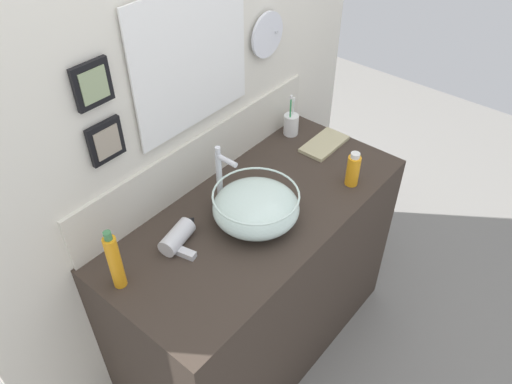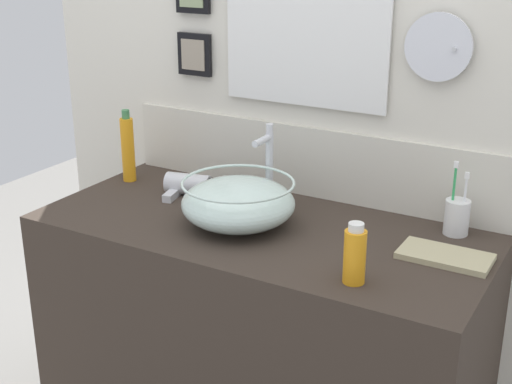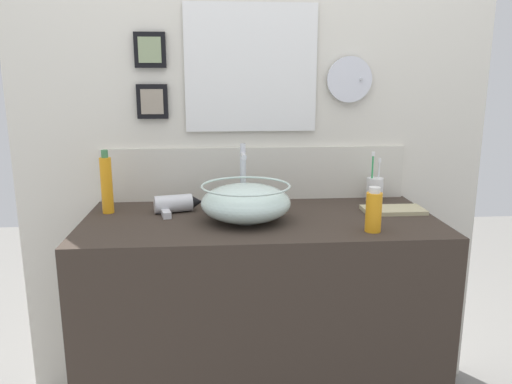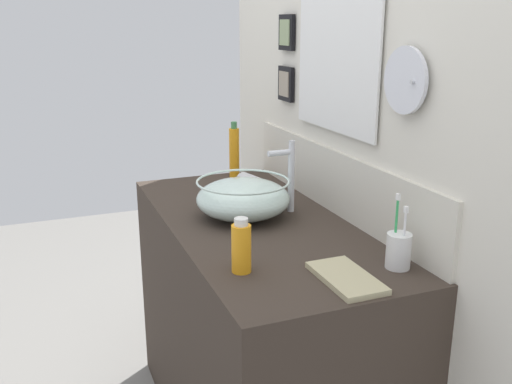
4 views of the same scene
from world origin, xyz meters
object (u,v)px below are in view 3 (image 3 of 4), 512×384
toothbrush_cup (375,189)px  hand_towel (393,210)px  faucet (243,173)px  hair_drier (177,204)px  spray_bottle (107,184)px  lotion_bottle (374,211)px  glass_bowl_sink (246,202)px

toothbrush_cup → hand_towel: 0.18m
faucet → toothbrush_cup: (0.56, 0.08, -0.09)m
hair_drier → spray_bottle: size_ratio=0.80×
spray_bottle → hand_towel: (1.11, -0.08, -0.11)m
toothbrush_cup → spray_bottle: bearing=-174.8°
toothbrush_cup → lotion_bottle: bearing=-108.1°
hair_drier → lotion_bottle: bearing=-23.8°
hand_towel → glass_bowl_sink: bearing=-172.5°
faucet → toothbrush_cup: 0.57m
lotion_bottle → hand_towel: lotion_bottle is taller
glass_bowl_sink → faucet: 0.19m
hair_drier → hand_towel: hair_drier is taller
toothbrush_cup → lotion_bottle: 0.44m
glass_bowl_sink → faucet: bearing=90.0°
toothbrush_cup → lotion_bottle: size_ratio=1.37×
hair_drier → toothbrush_cup: (0.82, 0.11, 0.02)m
faucet → lotion_bottle: bearing=-38.4°
toothbrush_cup → hand_towel: size_ratio=0.90×
glass_bowl_sink → hand_towel: 0.59m
faucet → glass_bowl_sink: bearing=-90.0°
faucet → lotion_bottle: (0.42, -0.34, -0.07)m
toothbrush_cup → faucet: bearing=-172.1°
glass_bowl_sink → lotion_bottle: bearing=-20.9°
hair_drier → spray_bottle: (-0.27, 0.01, 0.08)m
faucet → lotion_bottle: faucet is taller
spray_bottle → hand_towel: size_ratio=1.04×
glass_bowl_sink → lotion_bottle: size_ratio=2.11×
glass_bowl_sink → spray_bottle: size_ratio=1.33×
hair_drier → toothbrush_cup: size_ratio=0.93×
glass_bowl_sink → hair_drier: glass_bowl_sink is taller
hair_drier → toothbrush_cup: toothbrush_cup is taller
faucet → hair_drier: bearing=-172.6°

